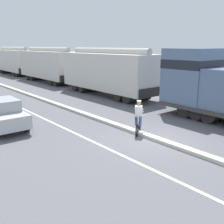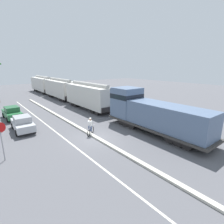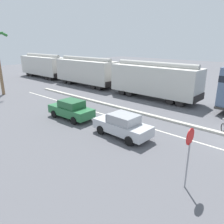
% 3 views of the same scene
% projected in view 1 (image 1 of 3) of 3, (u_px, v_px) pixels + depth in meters
% --- Properties ---
extents(ground_plane, '(120.00, 120.00, 0.00)m').
position_uv_depth(ground_plane, '(151.00, 139.00, 12.63)').
color(ground_plane, '#56565B').
extents(median_curb, '(0.36, 36.00, 0.16)m').
position_uv_depth(median_curb, '(82.00, 113.00, 17.09)').
color(median_curb, beige).
rests_on(median_curb, ground).
extents(lane_stripe, '(0.14, 36.00, 0.01)m').
position_uv_depth(lane_stripe, '(49.00, 121.00, 15.62)').
color(lane_stripe, silver).
rests_on(lane_stripe, ground).
extents(hopper_car_lead, '(2.90, 10.60, 4.18)m').
position_uv_depth(hopper_car_lead, '(108.00, 72.00, 23.27)').
color(hopper_car_lead, beige).
rests_on(hopper_car_lead, ground).
extents(hopper_car_middle, '(2.90, 10.60, 4.18)m').
position_uv_depth(hopper_car_middle, '(48.00, 65.00, 31.92)').
color(hopper_car_middle, beige).
rests_on(hopper_car_middle, ground).
extents(hopper_car_trailing, '(2.90, 10.60, 4.18)m').
position_uv_depth(hopper_car_trailing, '(14.00, 61.00, 40.58)').
color(hopper_car_trailing, beige).
rests_on(hopper_car_trailing, ground).
extents(parked_car_silver, '(1.92, 4.24, 1.62)m').
position_uv_depth(parked_car_silver, '(2.00, 114.00, 14.05)').
color(parked_car_silver, '#B7BABF').
rests_on(parked_car_silver, ground).
extents(cyclist, '(1.40, 1.07, 1.71)m').
position_uv_depth(cyclist, '(139.00, 118.00, 13.18)').
color(cyclist, black).
rests_on(cyclist, ground).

